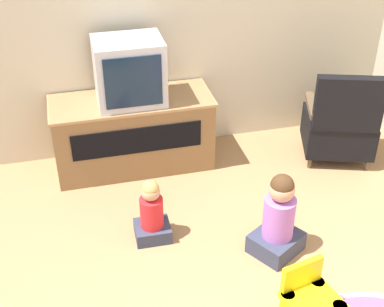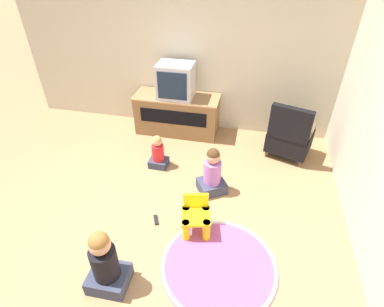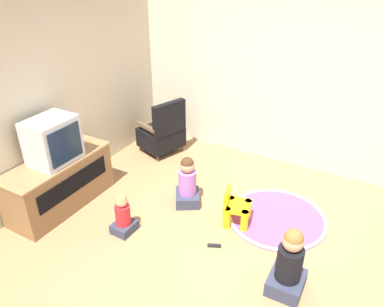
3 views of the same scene
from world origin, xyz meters
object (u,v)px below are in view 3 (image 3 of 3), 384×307
(child_watching_left, at_px, (123,216))
(child_watching_right, at_px, (187,184))
(tv_cabinet, at_px, (59,182))
(remote_control, at_px, (214,246))
(black_armchair, at_px, (163,133))
(yellow_kid_chair, at_px, (236,209))
(television, at_px, (53,141))
(child_watching_center, at_px, (289,265))

(child_watching_left, xyz_separation_m, child_watching_right, (0.84, -0.36, 0.07))
(child_watching_left, bearing_deg, tv_cabinet, 90.04)
(remote_control, bearing_deg, black_armchair, -67.94)
(yellow_kid_chair, height_order, child_watching_right, child_watching_right)
(tv_cabinet, distance_m, television, 0.58)
(television, height_order, child_watching_left, television)
(black_armchair, distance_m, child_watching_center, 3.06)
(television, bearing_deg, child_watching_left, -91.49)
(yellow_kid_chair, bearing_deg, remote_control, 163.20)
(tv_cabinet, distance_m, yellow_kid_chair, 2.19)
(child_watching_left, bearing_deg, child_watching_right, -21.59)
(child_watching_left, xyz_separation_m, remote_control, (0.28, -1.02, -0.21))
(tv_cabinet, bearing_deg, television, -90.00)
(tv_cabinet, height_order, remote_control, tv_cabinet)
(black_armchair, bearing_deg, child_watching_right, 64.10)
(child_watching_right, bearing_deg, black_armchair, 14.51)
(child_watching_left, bearing_deg, remote_control, -72.95)
(tv_cabinet, xyz_separation_m, remote_control, (0.26, -2.02, -0.33))
(television, bearing_deg, tv_cabinet, 90.00)
(black_armchair, height_order, yellow_kid_chair, black_armchair)
(television, bearing_deg, child_watching_right, -58.51)
(yellow_kid_chair, relative_size, child_watching_left, 0.88)
(tv_cabinet, bearing_deg, remote_control, -82.70)
(television, distance_m, child_watching_left, 1.20)
(child_watching_right, bearing_deg, child_watching_left, 125.54)
(yellow_kid_chair, height_order, child_watching_center, child_watching_center)
(black_armchair, distance_m, child_watching_right, 1.42)
(television, relative_size, black_armchair, 0.62)
(yellow_kid_chair, bearing_deg, tv_cabinet, 97.35)
(yellow_kid_chair, xyz_separation_m, remote_control, (-0.49, 0.04, -0.18))
(child_watching_center, distance_m, child_watching_right, 1.68)
(television, height_order, child_watching_center, television)
(remote_control, bearing_deg, yellow_kid_chair, -119.51)
(tv_cabinet, xyz_separation_m, child_watching_center, (0.07, -2.87, -0.03))
(yellow_kid_chair, xyz_separation_m, child_watching_center, (-0.67, -0.82, 0.12))
(tv_cabinet, relative_size, child_watching_center, 1.90)
(tv_cabinet, xyz_separation_m, television, (0.00, -0.03, 0.58))
(tv_cabinet, height_order, child_watching_center, child_watching_center)
(television, bearing_deg, remote_control, -82.60)
(tv_cabinet, relative_size, television, 2.49)
(television, distance_m, remote_control, 2.20)
(television, bearing_deg, child_watching_center, -88.49)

